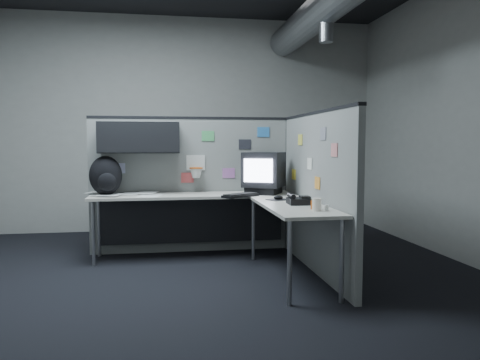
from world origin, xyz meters
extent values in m
cube|color=black|center=(0.00, 0.00, -0.01)|extent=(5.60, 5.60, 0.01)
cube|color=#9E9E99|center=(0.00, 2.80, 1.60)|extent=(5.60, 0.01, 3.20)
cube|color=#9E9E99|center=(0.00, -2.80, 1.60)|extent=(5.60, 0.01, 3.20)
cylinder|color=slate|center=(1.40, 0.80, 2.60)|extent=(0.16, 0.16, 0.30)
cube|color=gray|center=(-0.08, 1.30, 0.80)|extent=(2.43, 0.06, 1.60)
cube|color=black|center=(-0.08, 1.30, 1.61)|extent=(2.43, 0.07, 0.03)
cube|color=black|center=(1.10, 1.30, 0.80)|extent=(0.07, 0.07, 1.60)
cube|color=black|center=(-0.70, 1.10, 1.38)|extent=(0.90, 0.35, 0.35)
cube|color=black|center=(-0.70, 0.93, 1.38)|extent=(0.90, 0.02, 0.33)
cube|color=silver|center=(-0.05, 1.26, 1.08)|extent=(0.22, 0.02, 0.18)
torus|color=#D85914|center=(-0.05, 1.17, 1.02)|extent=(0.16, 0.16, 0.01)
cone|color=white|center=(-0.05, 1.17, 0.96)|extent=(0.14, 0.14, 0.11)
cube|color=silver|center=(-0.95, 1.26, 1.02)|extent=(0.15, 0.01, 0.12)
cube|color=#4CB266|center=(0.10, 1.26, 1.40)|extent=(0.15, 0.01, 0.12)
cube|color=#B266B2|center=(0.35, 1.26, 0.95)|extent=(0.15, 0.01, 0.12)
cube|color=#26262D|center=(0.55, 1.26, 1.30)|extent=(0.15, 0.01, 0.12)
cube|color=#337FCC|center=(0.78, 1.26, 1.45)|extent=(0.15, 0.01, 0.12)
cube|color=#CC4C4C|center=(-0.15, 1.26, 0.90)|extent=(0.15, 0.01, 0.12)
cube|color=gray|center=(1.10, 0.22, 0.80)|extent=(0.06, 2.23, 1.60)
cube|color=black|center=(1.10, 0.22, 1.61)|extent=(0.07, 2.23, 0.03)
cube|color=#E5D84C|center=(1.06, 0.65, 1.35)|extent=(0.01, 0.15, 0.12)
cube|color=silver|center=(1.06, 0.30, 1.10)|extent=(0.01, 0.15, 0.12)
cube|color=gray|center=(1.06, -0.10, 1.40)|extent=(0.01, 0.15, 0.12)
cube|color=gold|center=(1.06, 0.90, 0.95)|extent=(0.01, 0.15, 0.12)
cube|color=#D87F7F|center=(1.06, -0.40, 1.25)|extent=(0.01, 0.15, 0.12)
cube|color=orange|center=(1.06, 0.05, 0.92)|extent=(0.01, 0.15, 0.12)
cube|color=beige|center=(-0.10, 0.98, 0.71)|extent=(2.30, 0.56, 0.03)
cube|color=beige|center=(0.78, -0.07, 0.71)|extent=(0.56, 1.55, 0.03)
cube|color=black|center=(-0.10, 1.20, 0.40)|extent=(2.18, 0.02, 0.55)
cylinder|color=gray|center=(-1.18, 0.76, 0.35)|extent=(0.04, 0.04, 0.70)
cylinder|color=gray|center=(-1.18, 1.20, 0.35)|extent=(0.04, 0.04, 0.70)
cylinder|color=gray|center=(0.56, 0.76, 0.35)|extent=(0.04, 0.04, 0.70)
cylinder|color=gray|center=(0.56, -0.78, 0.35)|extent=(0.04, 0.04, 0.70)
cylinder|color=gray|center=(1.00, -0.78, 0.35)|extent=(0.04, 0.04, 0.70)
cube|color=black|center=(0.71, 0.92, 0.77)|extent=(0.50, 0.52, 0.08)
cube|color=black|center=(0.71, 0.92, 1.01)|extent=(0.57, 0.57, 0.40)
cube|color=silver|center=(0.61, 0.72, 1.01)|extent=(0.30, 0.17, 0.26)
cube|color=black|center=(0.39, 0.62, 0.74)|extent=(0.44, 0.37, 0.03)
cube|color=black|center=(0.39, 0.62, 0.76)|extent=(0.40, 0.33, 0.01)
cube|color=black|center=(0.73, 0.29, 0.73)|extent=(0.26, 0.24, 0.01)
ellipsoid|color=black|center=(0.73, 0.29, 0.76)|extent=(0.11, 0.10, 0.04)
cube|color=black|center=(0.84, -0.08, 0.76)|extent=(0.21, 0.23, 0.06)
cylinder|color=black|center=(0.77, -0.06, 0.81)|extent=(0.05, 0.20, 0.04)
cube|color=black|center=(0.90, -0.09, 0.80)|extent=(0.09, 0.12, 0.02)
cylinder|color=silver|center=(0.91, -0.46, 0.76)|extent=(0.05, 0.05, 0.07)
cylinder|color=silver|center=(0.87, -0.53, 0.76)|extent=(0.05, 0.05, 0.06)
cylinder|color=silver|center=(0.96, -0.52, 0.75)|extent=(0.04, 0.04, 0.05)
cylinder|color=#D85914|center=(0.86, -0.43, 0.77)|extent=(0.05, 0.05, 0.08)
cylinder|color=white|center=(0.86, -0.54, 0.78)|extent=(0.09, 0.09, 0.11)
cube|color=white|center=(-0.58, 0.88, 0.73)|extent=(0.30, 0.37, 0.00)
cube|color=white|center=(-0.81, 1.11, 0.73)|extent=(0.30, 0.37, 0.00)
cube|color=white|center=(-1.10, 1.07, 0.74)|extent=(0.30, 0.37, 0.00)
cube|color=white|center=(-0.64, 1.12, 0.74)|extent=(0.30, 0.37, 0.00)
cube|color=white|center=(-1.01, 0.96, 0.74)|extent=(0.30, 0.37, 0.00)
cube|color=white|center=(-1.17, 1.22, 0.75)|extent=(0.30, 0.37, 0.00)
ellipsoid|color=black|center=(-1.07, 1.03, 0.95)|extent=(0.39, 0.31, 0.44)
ellipsoid|color=black|center=(-1.04, 0.88, 0.89)|extent=(0.21, 0.14, 0.20)
camera|label=1|loc=(-0.43, -4.36, 1.30)|focal=35.00mm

